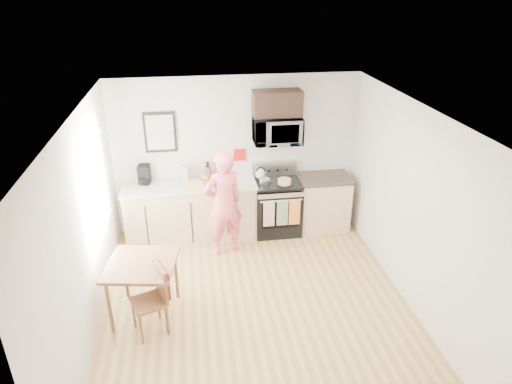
{
  "coord_description": "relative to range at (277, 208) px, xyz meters",
  "views": [
    {
      "loc": [
        -0.73,
        -4.73,
        3.94
      ],
      "look_at": [
        0.13,
        1.0,
        1.22
      ],
      "focal_mm": 32.0,
      "sensor_mm": 36.0,
      "label": 1
    }
  ],
  "objects": [
    {
      "name": "knife_block",
      "position": [
        -1.12,
        0.23,
        0.6
      ],
      "size": [
        0.11,
        0.14,
        0.2
      ],
      "primitive_type": "cube",
      "rotation": [
        0.0,
        0.0,
        -0.15
      ],
      "color": "brown",
      "rests_on": "countertop_left"
    },
    {
      "name": "cake",
      "position": [
        0.09,
        -0.14,
        0.53
      ],
      "size": [
        0.27,
        0.27,
        0.09
      ],
      "color": "black",
      "rests_on": "range"
    },
    {
      "name": "wall_art",
      "position": [
        -1.83,
        0.3,
        1.31
      ],
      "size": [
        0.5,
        0.04,
        0.65
      ],
      "color": "black",
      "rests_on": "back_wall"
    },
    {
      "name": "person",
      "position": [
        -0.94,
        -0.53,
        0.41
      ],
      "size": [
        0.72,
        0.6,
        1.69
      ],
      "primitive_type": "imported",
      "rotation": [
        0.0,
        0.0,
        3.5
      ],
      "color": "#DB3C3F",
      "rests_on": "floor"
    },
    {
      "name": "milk_carton",
      "position": [
        -1.49,
        0.16,
        0.64
      ],
      "size": [
        0.12,
        0.12,
        0.28
      ],
      "primitive_type": "cube",
      "rotation": [
        0.0,
        0.0,
        -0.14
      ],
      "color": "tan",
      "rests_on": "countertop_left"
    },
    {
      "name": "back_wall",
      "position": [
        -0.63,
        0.32,
        0.86
      ],
      "size": [
        4.0,
        0.04,
        2.6
      ],
      "primitive_type": "cube",
      "color": "silver",
      "rests_on": "floor"
    },
    {
      "name": "countertop_left",
      "position": [
        -1.43,
        0.02,
        0.48
      ],
      "size": [
        2.14,
        0.64,
        0.04
      ],
      "primitive_type": "cube",
      "color": "beige",
      "rests_on": "cabinet_left"
    },
    {
      "name": "chair",
      "position": [
        -1.86,
        -2.16,
        0.14
      ],
      "size": [
        0.52,
        0.49,
        0.89
      ],
      "rotation": [
        0.0,
        0.0,
        0.37
      ],
      "color": "brown",
      "rests_on": "floor"
    },
    {
      "name": "wall_trivet",
      "position": [
        -0.58,
        0.31,
        0.86
      ],
      "size": [
        0.2,
        0.02,
        0.2
      ],
      "primitive_type": "cube",
      "color": "#A6190E",
      "rests_on": "back_wall"
    },
    {
      "name": "pot",
      "position": [
        -0.22,
        -0.08,
        0.53
      ],
      "size": [
        0.18,
        0.3,
        0.09
      ],
      "rotation": [
        0.0,
        0.0,
        0.38
      ],
      "color": "#B6B6BB",
      "rests_on": "range"
    },
    {
      "name": "floor",
      "position": [
        -0.63,
        -1.98,
        -0.44
      ],
      "size": [
        4.6,
        4.6,
        0.0
      ],
      "primitive_type": "plane",
      "color": "olive",
      "rests_on": "ground"
    },
    {
      "name": "cabinet_right",
      "position": [
        0.8,
        0.02,
        0.01
      ],
      "size": [
        0.84,
        0.6,
        0.9
      ],
      "primitive_type": "cube",
      "color": "tan",
      "rests_on": "floor"
    },
    {
      "name": "ceiling",
      "position": [
        -0.63,
        -1.98,
        2.16
      ],
      "size": [
        4.0,
        4.6,
        0.04
      ],
      "primitive_type": "cube",
      "color": "white",
      "rests_on": "back_wall"
    },
    {
      "name": "kettle",
      "position": [
        -0.26,
        0.13,
        0.58
      ],
      "size": [
        0.17,
        0.17,
        0.21
      ],
      "color": "silver",
      "rests_on": "range"
    },
    {
      "name": "utensil_crock",
      "position": [
        -1.02,
        0.17,
        0.63
      ],
      "size": [
        0.11,
        0.11,
        0.32
      ],
      "color": "#A6190E",
      "rests_on": "countertop_left"
    },
    {
      "name": "countertop_right",
      "position": [
        0.8,
        0.02,
        0.48
      ],
      "size": [
        0.88,
        0.64,
        0.04
      ],
      "primitive_type": "cube",
      "color": "black",
      "rests_on": "cabinet_right"
    },
    {
      "name": "window",
      "position": [
        -2.59,
        -1.18,
        1.11
      ],
      "size": [
        0.06,
        1.4,
        1.5
      ],
      "color": "silver",
      "rests_on": "left_wall"
    },
    {
      "name": "bread_bag",
      "position": [
        -1.36,
        -0.16,
        0.56
      ],
      "size": [
        0.32,
        0.17,
        0.11
      ],
      "primitive_type": "cube",
      "rotation": [
        0.0,
        0.0,
        0.07
      ],
      "color": "#DFA975",
      "rests_on": "countertop_left"
    },
    {
      "name": "left_wall",
      "position": [
        -2.63,
        -1.98,
        0.86
      ],
      "size": [
        0.04,
        4.6,
        2.6
      ],
      "primitive_type": "cube",
      "color": "silver",
      "rests_on": "floor"
    },
    {
      "name": "right_wall",
      "position": [
        1.37,
        -1.98,
        0.86
      ],
      "size": [
        0.04,
        4.6,
        2.6
      ],
      "primitive_type": "cube",
      "color": "silver",
      "rests_on": "floor"
    },
    {
      "name": "coffee_maker",
      "position": [
        -2.14,
        0.2,
        0.65
      ],
      "size": [
        0.19,
        0.27,
        0.31
      ],
      "rotation": [
        0.0,
        0.0,
        -0.11
      ],
      "color": "black",
      "rests_on": "countertop_left"
    },
    {
      "name": "upper_cabinet",
      "position": [
        -0.0,
        0.15,
        1.74
      ],
      "size": [
        0.76,
        0.35,
        0.4
      ],
      "primitive_type": "cube",
      "color": "black",
      "rests_on": "back_wall"
    },
    {
      "name": "cabinet_left",
      "position": [
        -1.43,
        0.02,
        0.01
      ],
      "size": [
        2.1,
        0.6,
        0.9
      ],
      "primitive_type": "cube",
      "color": "tan",
      "rests_on": "floor"
    },
    {
      "name": "fruit_bowl",
      "position": [
        -1.16,
        0.14,
        0.54
      ],
      "size": [
        0.25,
        0.25,
        0.1
      ],
      "color": "silver",
      "rests_on": "countertop_left"
    },
    {
      "name": "range",
      "position": [
        0.0,
        0.0,
        0.0
      ],
      "size": [
        0.76,
        0.7,
        1.16
      ],
      "color": "black",
      "rests_on": "floor"
    },
    {
      "name": "front_wall",
      "position": [
        -0.63,
        -4.28,
        0.86
      ],
      "size": [
        4.0,
        0.04,
        2.6
      ],
      "primitive_type": "cube",
      "color": "silver",
      "rests_on": "floor"
    },
    {
      "name": "microwave",
      "position": [
        -0.0,
        0.1,
        1.32
      ],
      "size": [
        0.76,
        0.51,
        0.42
      ],
      "primitive_type": "imported",
      "color": "#B6B6BB",
      "rests_on": "back_wall"
    },
    {
      "name": "dining_table",
      "position": [
        -2.06,
        -1.87,
        0.25
      ],
      "size": [
        0.83,
        0.83,
        0.77
      ],
      "rotation": [
        0.0,
        0.0,
        -0.17
      ],
      "color": "brown",
      "rests_on": "floor"
    }
  ]
}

